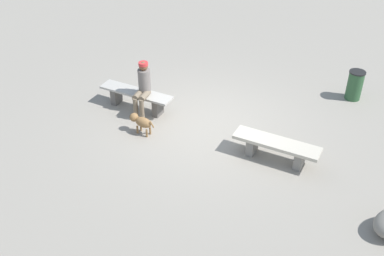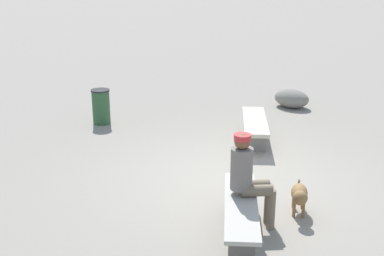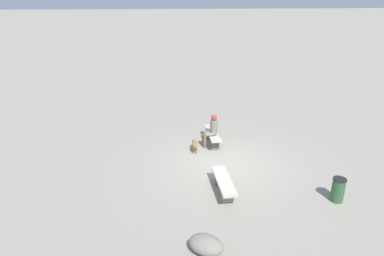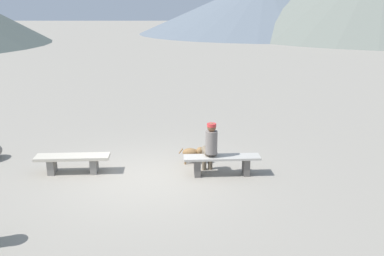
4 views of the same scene
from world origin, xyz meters
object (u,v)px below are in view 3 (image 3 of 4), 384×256
at_px(bench_right, 212,136).
at_px(seated_person, 211,129).
at_px(trash_bin, 338,190).
at_px(boulder, 206,245).
at_px(dog, 195,144).
at_px(bench_left, 224,183).

relative_size(bench_right, seated_person, 1.42).
bearing_deg(trash_bin, boulder, 113.38).
bearing_deg(seated_person, dog, 109.17).
xyz_separation_m(seated_person, dog, (-0.42, 0.69, -0.44)).
relative_size(bench_left, seated_person, 1.38).
xyz_separation_m(bench_left, seated_person, (3.34, -0.06, 0.43)).
xyz_separation_m(bench_right, boulder, (-6.14, 1.01, -0.12)).
distance_m(bench_left, dog, 2.99).
height_order(dog, boulder, dog).
height_order(bench_right, dog, bench_right).
distance_m(dog, boulder, 5.45).
relative_size(seated_person, trash_bin, 1.74).
height_order(seated_person, trash_bin, seated_person).
xyz_separation_m(seated_person, trash_bin, (-4.07, -3.22, -0.37)).
relative_size(dog, boulder, 0.76).
bearing_deg(dog, bench_right, -45.97).
xyz_separation_m(trash_bin, boulder, (-1.79, 4.15, -0.16)).
bearing_deg(boulder, bench_right, -9.33).
bearing_deg(seated_person, boulder, 159.35).
distance_m(dog, trash_bin, 5.36).
xyz_separation_m(bench_left, dog, (2.92, 0.63, -0.01)).
xyz_separation_m(bench_left, boulder, (-2.52, 0.86, -0.09)).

